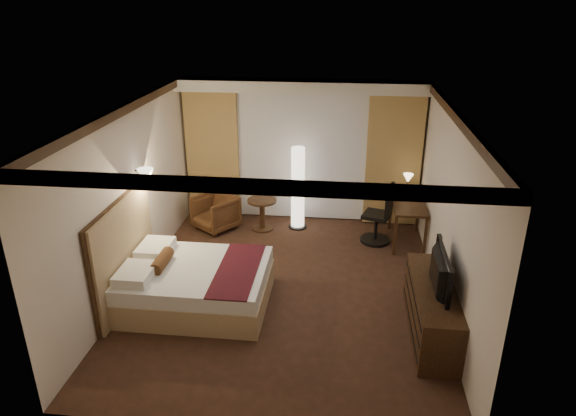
# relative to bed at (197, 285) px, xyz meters

# --- Properties ---
(floor) EXTENTS (4.50, 5.50, 0.01)m
(floor) POSITION_rel_bed_xyz_m (1.19, 0.52, -0.29)
(floor) COLOR #311F13
(floor) RESTS_ON ground
(ceiling) EXTENTS (4.50, 5.50, 0.01)m
(ceiling) POSITION_rel_bed_xyz_m (1.19, 0.52, 2.41)
(ceiling) COLOR white
(ceiling) RESTS_ON back_wall
(back_wall) EXTENTS (4.50, 0.02, 2.70)m
(back_wall) POSITION_rel_bed_xyz_m (1.19, 3.27, 1.06)
(back_wall) COLOR beige
(back_wall) RESTS_ON floor
(left_wall) EXTENTS (0.02, 5.50, 2.70)m
(left_wall) POSITION_rel_bed_xyz_m (-1.06, 0.52, 1.06)
(left_wall) COLOR beige
(left_wall) RESTS_ON floor
(right_wall) EXTENTS (0.02, 5.50, 2.70)m
(right_wall) POSITION_rel_bed_xyz_m (3.44, 0.52, 1.06)
(right_wall) COLOR beige
(right_wall) RESTS_ON floor
(crown_molding) EXTENTS (4.50, 5.50, 0.12)m
(crown_molding) POSITION_rel_bed_xyz_m (1.19, 0.52, 2.35)
(crown_molding) COLOR black
(crown_molding) RESTS_ON ceiling
(soffit) EXTENTS (4.50, 0.50, 0.20)m
(soffit) POSITION_rel_bed_xyz_m (1.19, 3.02, 2.31)
(soffit) COLOR white
(soffit) RESTS_ON ceiling
(curtain_sheer) EXTENTS (2.48, 0.04, 2.45)m
(curtain_sheer) POSITION_rel_bed_xyz_m (1.19, 3.19, 0.96)
(curtain_sheer) COLOR silver
(curtain_sheer) RESTS_ON back_wall
(curtain_left_drape) EXTENTS (1.00, 0.14, 2.45)m
(curtain_left_drape) POSITION_rel_bed_xyz_m (-0.51, 3.13, 0.96)
(curtain_left_drape) COLOR tan
(curtain_left_drape) RESTS_ON back_wall
(curtain_right_drape) EXTENTS (1.00, 0.14, 2.45)m
(curtain_right_drape) POSITION_rel_bed_xyz_m (2.89, 3.13, 0.96)
(curtain_right_drape) COLOR tan
(curtain_right_drape) RESTS_ON back_wall
(wall_sconce) EXTENTS (0.24, 0.24, 0.24)m
(wall_sconce) POSITION_rel_bed_xyz_m (-0.90, 0.78, 1.33)
(wall_sconce) COLOR white
(wall_sconce) RESTS_ON left_wall
(bed) EXTENTS (1.99, 1.56, 0.58)m
(bed) POSITION_rel_bed_xyz_m (0.00, 0.00, 0.00)
(bed) COLOR white
(bed) RESTS_ON floor
(headboard) EXTENTS (0.12, 1.86, 1.50)m
(headboard) POSITION_rel_bed_xyz_m (-1.01, 0.00, 0.46)
(headboard) COLOR tan
(headboard) RESTS_ON floor
(armchair) EXTENTS (0.94, 0.93, 0.71)m
(armchair) POSITION_rel_bed_xyz_m (-0.35, 2.49, 0.06)
(armchair) COLOR #452A14
(armchair) RESTS_ON floor
(side_table) EXTENTS (0.54, 0.54, 0.59)m
(side_table) POSITION_rel_bed_xyz_m (0.52, 2.57, 0.01)
(side_table) COLOR black
(side_table) RESTS_ON floor
(floor_lamp) EXTENTS (0.33, 0.33, 1.58)m
(floor_lamp) POSITION_rel_bed_xyz_m (1.17, 2.73, 0.50)
(floor_lamp) COLOR white
(floor_lamp) RESTS_ON floor
(desk) EXTENTS (0.55, 1.15, 0.75)m
(desk) POSITION_rel_bed_xyz_m (3.14, 2.34, 0.08)
(desk) COLOR black
(desk) RESTS_ON floor
(desk_lamp) EXTENTS (0.18, 0.18, 0.34)m
(desk_lamp) POSITION_rel_bed_xyz_m (3.14, 2.76, 0.63)
(desk_lamp) COLOR #FFD899
(desk_lamp) RESTS_ON desk
(office_chair) EXTENTS (0.67, 0.67, 1.10)m
(office_chair) POSITION_rel_bed_xyz_m (2.60, 2.29, 0.26)
(office_chair) COLOR black
(office_chair) RESTS_ON floor
(dresser) EXTENTS (0.50, 1.79, 0.69)m
(dresser) POSITION_rel_bed_xyz_m (3.19, -0.33, 0.06)
(dresser) COLOR black
(dresser) RESTS_ON floor
(television) EXTENTS (0.60, 1.03, 0.13)m
(television) POSITION_rel_bed_xyz_m (3.16, -0.33, 0.70)
(television) COLOR black
(television) RESTS_ON dresser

